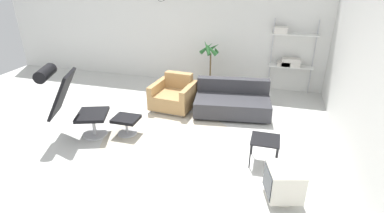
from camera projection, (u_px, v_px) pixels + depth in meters
The scene contains 12 objects.
ground_plane at pixel (172, 137), 5.51m from camera, with size 12.00×12.00×0.00m, color silver.
wall_back at pixel (210, 30), 7.61m from camera, with size 12.00×0.09×2.80m.
wall_right at pixel (364, 80), 4.21m from camera, with size 0.06×12.00×2.80m.
round_rug at pixel (170, 141), 5.38m from camera, with size 2.45×2.45×0.01m.
lounge_chair at pixel (67, 96), 5.24m from camera, with size 1.16×0.88×1.33m.
ottoman at pixel (126, 122), 5.53m from camera, with size 0.46×0.39×0.34m.
armchair_red at pixel (174, 96), 6.59m from camera, with size 0.92×0.90×0.73m.
couch_low at pixel (232, 102), 6.36m from camera, with size 1.67×1.13×0.67m.
side_table at pixel (265, 142), 4.63m from camera, with size 0.44×0.44×0.43m.
crt_television at pixel (284, 183), 3.92m from camera, with size 0.54×0.56×0.50m.
potted_plant at pixel (210, 72), 7.41m from camera, with size 0.50×0.51×1.30m.
shelf_unit at pixel (289, 53), 7.10m from camera, with size 1.03×0.28×1.79m.
Camera 1 is at (1.66, -4.49, 2.82)m, focal length 28.00 mm.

